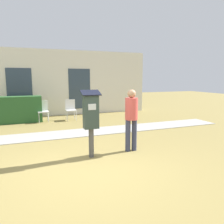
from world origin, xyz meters
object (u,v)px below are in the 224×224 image
object	(u,v)px
parking_meter	(91,115)
outdoor_chair_middle	(71,108)
outdoor_chair_left	(43,109)
person_standing	(131,115)

from	to	relation	value
parking_meter	outdoor_chair_middle	size ratio (longest dim) A/B	1.77
parking_meter	outdoor_chair_left	size ratio (longest dim) A/B	1.77
parking_meter	outdoor_chair_left	distance (m)	4.91
outdoor_chair_left	outdoor_chair_middle	xyz separation A→B (m)	(1.17, -0.02, 0.00)
parking_meter	outdoor_chair_left	xyz separation A→B (m)	(-0.77, 4.82, -0.49)
outdoor_chair_middle	parking_meter	bearing A→B (deg)	-77.99
person_standing	outdoor_chair_left	bearing A→B (deg)	103.26
person_standing	parking_meter	bearing A→B (deg)	175.91
person_standing	outdoor_chair_left	world-z (taller)	person_standing
parking_meter	person_standing	distance (m)	1.09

